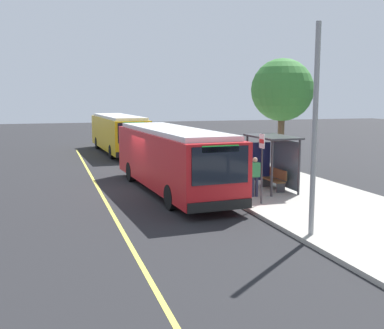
% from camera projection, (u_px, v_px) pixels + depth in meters
% --- Properties ---
extents(ground_plane, '(120.00, 120.00, 0.00)m').
position_uv_depth(ground_plane, '(146.00, 188.00, 22.46)').
color(ground_plane, '#232326').
extents(sidewalk_curb, '(44.00, 6.40, 0.15)m').
position_uv_depth(sidewalk_curb, '(259.00, 180.00, 24.20)').
color(sidewalk_curb, '#A8A399').
rests_on(sidewalk_curb, ground_plane).
extents(lane_stripe_center, '(36.00, 0.14, 0.01)m').
position_uv_depth(lane_stripe_center, '(100.00, 191.00, 21.81)').
color(lane_stripe_center, '#E0D64C').
rests_on(lane_stripe_center, ground_plane).
extents(transit_bus_main, '(11.17, 3.26, 2.95)m').
position_uv_depth(transit_bus_main, '(172.00, 157.00, 21.48)').
color(transit_bus_main, red).
rests_on(transit_bus_main, ground_plane).
extents(transit_bus_second, '(11.38, 3.07, 2.95)m').
position_uv_depth(transit_bus_second, '(118.00, 132.00, 36.54)').
color(transit_bus_second, gold).
rests_on(transit_bus_second, ground_plane).
extents(bus_shelter, '(2.90, 1.60, 2.48)m').
position_uv_depth(bus_shelter, '(274.00, 151.00, 21.31)').
color(bus_shelter, '#333338').
rests_on(bus_shelter, sidewalk_curb).
extents(waiting_bench, '(1.60, 0.48, 0.95)m').
position_uv_depth(waiting_bench, '(275.00, 179.00, 21.35)').
color(waiting_bench, brown).
rests_on(waiting_bench, sidewalk_curb).
extents(route_sign_post, '(0.44, 0.08, 2.80)m').
position_uv_depth(route_sign_post, '(262.00, 159.00, 18.31)').
color(route_sign_post, '#333338').
rests_on(route_sign_post, sidewalk_curb).
extents(pedestrian_commuter, '(0.24, 0.40, 1.69)m').
position_uv_depth(pedestrian_commuter, '(255.00, 174.00, 19.77)').
color(pedestrian_commuter, '#282D47').
rests_on(pedestrian_commuter, sidewalk_curb).
extents(street_tree_upstreet, '(3.39, 3.39, 6.29)m').
position_uv_depth(street_tree_upstreet, '(282.00, 90.00, 25.29)').
color(street_tree_upstreet, brown).
rests_on(street_tree_upstreet, sidewalk_curb).
extents(utility_pole, '(0.16, 0.16, 6.40)m').
position_uv_depth(utility_pole, '(315.00, 131.00, 13.97)').
color(utility_pole, gray).
rests_on(utility_pole, sidewalk_curb).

